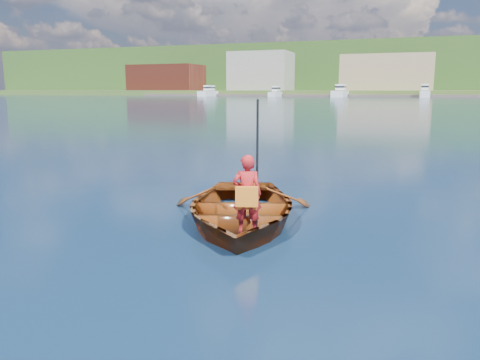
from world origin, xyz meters
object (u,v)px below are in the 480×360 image
child_paddler (247,194)px  dock (367,96)px  rowboat (240,209)px  marina_yachts (436,93)px

child_paddler → dock: size_ratio=0.01×
rowboat → child_paddler: 1.02m
rowboat → child_paddler: child_paddler is taller
child_paddler → dock: child_paddler is taller
rowboat → child_paddler: bearing=-63.5°
rowboat → marina_yachts: marina_yachts is taller
child_paddler → marina_yachts: 144.29m
rowboat → marina_yachts: size_ratio=0.03×
rowboat → dock: bearing=93.7°
dock → rowboat: bearing=-86.3°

